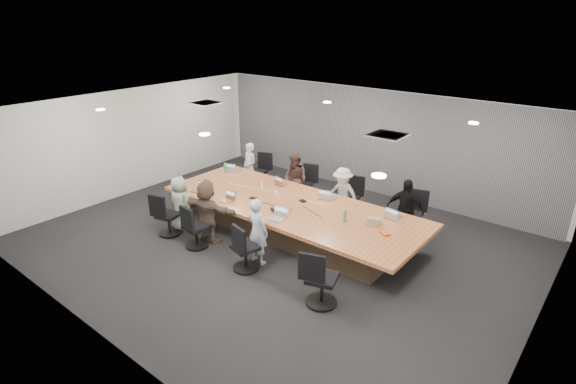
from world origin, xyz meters
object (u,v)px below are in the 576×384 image
Objects in this scene: person_4 at (180,203)px; person_6 at (257,231)px; chair_3 at (410,217)px; laptop_2 at (329,198)px; chair_1 at (303,187)px; chair_2 at (349,201)px; laptop_0 at (235,170)px; person_5 at (207,211)px; laptop_1 at (281,184)px; chair_0 at (259,174)px; chair_4 at (169,218)px; bottle_clear at (262,186)px; bottle_green_right at (345,216)px; bottle_green_left at (225,167)px; laptop_5 at (226,201)px; laptop_6 at (276,219)px; canvas_bag at (373,221)px; mug_brown at (205,181)px; person_2 at (342,194)px; laptop_3 at (393,216)px; conference_table at (291,218)px; person_0 at (250,167)px; chair_5 at (196,230)px; chair_7 at (322,282)px; person_1 at (295,180)px; snack_packet at (385,233)px; chair_6 at (245,251)px.

person_4 is 2.35m from person_6.
chair_3 reaches higher than laptop_2.
chair_2 is (1.40, 0.00, -0.02)m from chair_1.
chair_1 is 3.28m from person_6.
laptop_0 is 0.23× the size of person_5.
chair_1 is 0.97m from laptop_1.
chair_4 is at bearing 76.64° from chair_0.
chair_3 is at bearing 25.60° from bottle_clear.
chair_2 is at bearing -14.41° from chair_3.
chair_2 is 2.01m from bottle_green_right.
chair_1 is (1.58, 0.00, -0.01)m from chair_0.
bottle_green_left is (-1.72, -0.22, 0.11)m from laptop_1.
chair_3 reaches higher than laptop_5.
chair_2 is 1.71m from laptop_1.
canvas_bag is (1.67, 1.02, 0.06)m from laptop_6.
chair_2 is at bearing 34.52° from mug_brown.
person_6 is (-1.82, -3.05, 0.28)m from chair_3.
chair_3 is 0.61× the size of person_2.
person_5 is (-1.68, -2.70, 0.04)m from person_2.
person_4 is (-4.17, -2.15, -0.12)m from laptop_3.
person_0 is (-2.51, 1.35, 0.28)m from conference_table.
chair_5 is 2.75m from bottle_green_left.
person_4 is (-0.92, 0.35, 0.25)m from chair_5.
chair_2 is 0.92× the size of chair_3.
person_5 is (-1.68, -2.15, -0.05)m from laptop_2.
bottle_green_left reaches higher than laptop_2.
chair_7 reaches higher than laptop_2.
chair_7 is 4.24m from person_1.
bottle_green_right is (2.59, 0.78, 0.11)m from laptop_5.
snack_packet is (0.90, -0.01, -0.10)m from bottle_green_right.
person_2 is 4.91× the size of canvas_bag.
person_0 is 4.55m from canvas_bag.
bottle_clear is at bearing 174.39° from bottle_green_right.
bottle_green_right is 3.84m from mug_brown.
bottle_green_left reaches higher than chair_3.
person_5 reaches higher than bottle_green_left.
canvas_bag is (2.83, -1.13, 0.12)m from person_1.
chair_3 is at bearing 160.10° from chair_0.
chair_4 is at bearing 24.78° from chair_3.
chair_7 is 8.56× the size of mug_brown.
laptop_0 is at bearing 125.70° from laptop_5.
bottle_clear is (-1.04, 0.22, 0.45)m from conference_table.
laptop_5 is at bearing 29.20° from chair_4.
laptop_5 is (-3.21, 0.90, 0.32)m from chair_7.
chair_1 is 0.46m from person_1.
bottle_green_left is (-2.89, 2.28, 0.47)m from chair_6.
person_2 reaches higher than mug_brown.
person_6 reaches higher than person_4.
chair_5 reaches higher than laptop_1.
laptop_3 is (3.25, 2.50, 0.37)m from chair_5.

